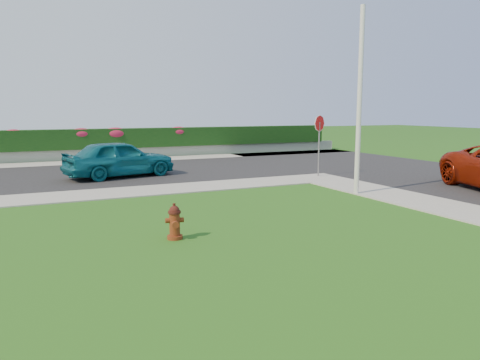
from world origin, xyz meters
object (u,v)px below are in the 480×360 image
sedan_teal (120,159)px  stop_sign (319,131)px  utility_pole (359,102)px  fire_hydrant (175,222)px

sedan_teal → stop_sign: (7.51, -3.22, 1.11)m
sedan_teal → stop_sign: stop_sign is taller
sedan_teal → utility_pole: size_ratio=0.74×
fire_hydrant → sedan_teal: size_ratio=0.18×
utility_pole → sedan_teal: bearing=131.4°
fire_hydrant → stop_sign: (8.24, 6.57, 1.53)m
sedan_teal → stop_sign: bearing=-126.0°
fire_hydrant → stop_sign: stop_sign is taller
stop_sign → sedan_teal: bearing=158.0°
fire_hydrant → utility_pole: (7.03, 2.65, 2.63)m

